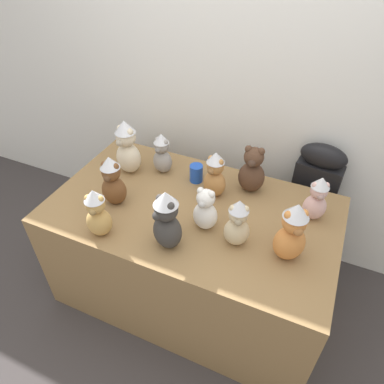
% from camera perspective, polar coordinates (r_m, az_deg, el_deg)
% --- Properties ---
extents(ground_plane, '(10.00, 10.00, 0.00)m').
position_cam_1_polar(ground_plane, '(2.42, -2.56, -19.62)').
color(ground_plane, '#3D3838').
extents(wall_back, '(7.00, 0.08, 2.60)m').
position_cam_1_polar(wall_back, '(2.27, 7.77, 19.22)').
color(wall_back, white).
rests_on(wall_back, ground_plane).
extents(display_table, '(1.61, 0.93, 0.75)m').
position_cam_1_polar(display_table, '(2.25, 0.00, -9.73)').
color(display_table, olive).
rests_on(display_table, ground_plane).
extents(instrument_case, '(0.29, 0.15, 0.98)m').
position_cam_1_polar(instrument_case, '(2.50, 18.40, -2.25)').
color(instrument_case, black).
rests_on(instrument_case, ground_plane).
extents(teddy_bear_ash, '(0.13, 0.12, 0.27)m').
position_cam_1_polar(teddy_bear_ash, '(2.19, -4.86, 6.17)').
color(teddy_bear_ash, gray).
rests_on(teddy_bear_ash, display_table).
extents(teddy_bear_charcoal, '(0.19, 0.18, 0.34)m').
position_cam_1_polar(teddy_bear_charcoal, '(1.68, -4.20, -4.58)').
color(teddy_bear_charcoal, '#383533').
rests_on(teddy_bear_charcoal, display_table).
extents(teddy_bear_ginger, '(0.20, 0.19, 0.34)m').
position_cam_1_polar(teddy_bear_ginger, '(1.68, 15.81, -6.31)').
color(teddy_bear_ginger, '#D17F3D').
rests_on(teddy_bear_ginger, display_table).
extents(teddy_bear_chestnut, '(0.15, 0.13, 0.31)m').
position_cam_1_polar(teddy_bear_chestnut, '(1.97, -12.70, 1.71)').
color(teddy_bear_chestnut, brown).
rests_on(teddy_bear_chestnut, display_table).
extents(teddy_bear_cream, '(0.19, 0.17, 0.36)m').
position_cam_1_polar(teddy_bear_cream, '(2.20, -10.41, 7.05)').
color(teddy_bear_cream, beige).
rests_on(teddy_bear_cream, display_table).
extents(teddy_bear_caramel, '(0.15, 0.14, 0.29)m').
position_cam_1_polar(teddy_bear_caramel, '(1.99, 3.72, 2.78)').
color(teddy_bear_caramel, '#B27A42').
rests_on(teddy_bear_caramel, display_table).
extents(teddy_bear_honey, '(0.16, 0.14, 0.29)m').
position_cam_1_polar(teddy_bear_honey, '(1.81, -15.03, -3.35)').
color(teddy_bear_honey, tan).
rests_on(teddy_bear_honey, display_table).
extents(teddy_bear_sand, '(0.15, 0.14, 0.28)m').
position_cam_1_polar(teddy_bear_sand, '(1.72, 7.35, -5.02)').
color(teddy_bear_sand, '#CCB78E').
rests_on(teddy_bear_sand, display_table).
extents(teddy_bear_cocoa, '(0.16, 0.14, 0.30)m').
position_cam_1_polar(teddy_bear_cocoa, '(2.05, 9.68, 3.38)').
color(teddy_bear_cocoa, '#4C3323').
rests_on(teddy_bear_cocoa, display_table).
extents(teddy_bear_snow, '(0.14, 0.12, 0.25)m').
position_cam_1_polar(teddy_bear_snow, '(1.80, 2.16, -2.96)').
color(teddy_bear_snow, white).
rests_on(teddy_bear_snow, display_table).
extents(teddy_bear_blush, '(0.15, 0.14, 0.27)m').
position_cam_1_polar(teddy_bear_blush, '(1.95, 19.48, -1.06)').
color(teddy_bear_blush, beige).
rests_on(teddy_bear_blush, display_table).
extents(party_cup_blue, '(0.08, 0.08, 0.11)m').
position_cam_1_polar(party_cup_blue, '(2.15, 0.69, 3.05)').
color(party_cup_blue, blue).
rests_on(party_cup_blue, display_table).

